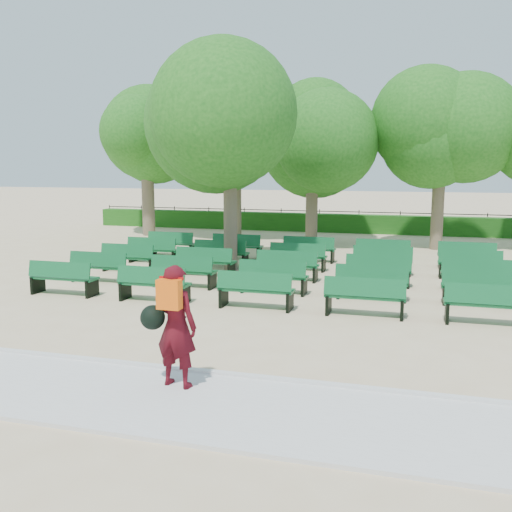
{
  "coord_description": "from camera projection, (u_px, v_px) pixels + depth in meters",
  "views": [
    {
      "loc": [
        3.86,
        -14.35,
        3.32
      ],
      "look_at": [
        0.04,
        -1.0,
        1.1
      ],
      "focal_mm": 40.0,
      "sensor_mm": 36.0,
      "label": 1
    }
  ],
  "objects": [
    {
      "name": "ground",
      "position": [
        265.0,
        291.0,
        15.2
      ],
      "size": [
        120.0,
        120.0,
        0.0
      ],
      "primitive_type": "plane",
      "color": "#D0B58A"
    },
    {
      "name": "paving",
      "position": [
        131.0,
        397.0,
        8.17
      ],
      "size": [
        30.0,
        2.2,
        0.06
      ],
      "primitive_type": "cube",
      "color": "silver",
      "rests_on": "ground"
    },
    {
      "name": "curb",
      "position": [
        165.0,
        369.0,
        9.26
      ],
      "size": [
        30.0,
        0.12,
        0.1
      ],
      "primitive_type": "cube",
      "color": "silver",
      "rests_on": "ground"
    },
    {
      "name": "hedge",
      "position": [
        338.0,
        223.0,
        28.42
      ],
      "size": [
        26.0,
        0.7,
        0.9
      ],
      "primitive_type": "cube",
      "color": "#1F5B17",
      "rests_on": "ground"
    },
    {
      "name": "fence",
      "position": [
        339.0,
        231.0,
        28.87
      ],
      "size": [
        26.0,
        0.1,
        1.02
      ],
      "primitive_type": null,
      "color": "black",
      "rests_on": "ground"
    },
    {
      "name": "tree_line",
      "position": [
        325.0,
        242.0,
        24.69
      ],
      "size": [
        21.8,
        6.8,
        7.04
      ],
      "primitive_type": null,
      "color": "#266A1C",
      "rests_on": "ground"
    },
    {
      "name": "bench_array",
      "position": [
        287.0,
        277.0,
        16.59
      ],
      "size": [
        1.77,
        0.55,
        1.12
      ],
      "rotation": [
        0.0,
        0.0,
        -0.0
      ],
      "color": "#0F592C",
      "rests_on": "ground"
    },
    {
      "name": "tree_among",
      "position": [
        230.0,
        136.0,
        17.61
      ],
      "size": [
        4.4,
        4.4,
        6.19
      ],
      "color": "brown",
      "rests_on": "ground"
    },
    {
      "name": "person",
      "position": [
        174.0,
        324.0,
        8.37
      ],
      "size": [
        0.89,
        0.56,
        1.84
      ],
      "rotation": [
        0.0,
        0.0,
        2.99
      ],
      "color": "#470A11",
      "rests_on": "ground"
    }
  ]
}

